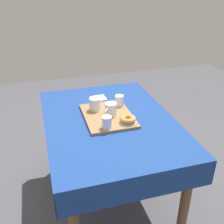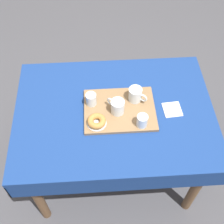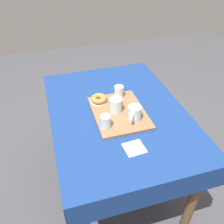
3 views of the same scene
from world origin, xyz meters
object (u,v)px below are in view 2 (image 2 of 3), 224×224
(serving_tray, at_px, (120,110))
(water_glass_near, at_px, (142,121))
(sugar_donut_left, at_px, (97,121))
(tea_mug_left, at_px, (135,95))
(dining_table, at_px, (114,122))
(tea_mug_right, at_px, (117,107))
(donut_plate_left, at_px, (97,123))
(water_glass_far, at_px, (91,99))
(paper_napkin, at_px, (172,110))

(serving_tray, bearing_deg, water_glass_near, -45.45)
(sugar_donut_left, bearing_deg, tea_mug_left, 34.57)
(dining_table, xyz_separation_m, serving_tray, (0.03, -0.00, 0.12))
(serving_tray, xyz_separation_m, sugar_donut_left, (-0.14, -0.10, 0.04))
(serving_tray, bearing_deg, dining_table, 174.52)
(tea_mug_right, bearing_deg, serving_tray, 40.62)
(donut_plate_left, bearing_deg, tea_mug_right, 33.22)
(dining_table, height_order, donut_plate_left, donut_plate_left)
(water_glass_near, xyz_separation_m, water_glass_far, (-0.29, 0.18, 0.00))
(tea_mug_right, bearing_deg, dining_table, 134.16)
(sugar_donut_left, bearing_deg, tea_mug_right, 33.22)
(dining_table, xyz_separation_m, tea_mug_right, (0.02, -0.02, 0.18))
(paper_napkin, bearing_deg, serving_tray, 178.25)
(water_glass_near, distance_m, paper_napkin, 0.24)
(donut_plate_left, distance_m, sugar_donut_left, 0.02)
(serving_tray, distance_m, sugar_donut_left, 0.18)
(water_glass_far, relative_size, paper_napkin, 0.72)
(tea_mug_left, relative_size, tea_mug_right, 1.08)
(water_glass_near, relative_size, paper_napkin, 0.72)
(water_glass_far, xyz_separation_m, donut_plate_left, (0.03, -0.15, -0.03))
(water_glass_near, height_order, sugar_donut_left, water_glass_near)
(paper_napkin, bearing_deg, donut_plate_left, -169.48)
(tea_mug_right, relative_size, water_glass_near, 1.29)
(sugar_donut_left, distance_m, paper_napkin, 0.48)
(dining_table, distance_m, serving_tray, 0.13)
(water_glass_near, distance_m, water_glass_far, 0.34)
(water_glass_near, relative_size, water_glass_far, 1.00)
(donut_plate_left, bearing_deg, serving_tray, 34.12)
(tea_mug_left, relative_size, sugar_donut_left, 1.02)
(serving_tray, xyz_separation_m, tea_mug_right, (-0.02, -0.01, 0.05))
(dining_table, bearing_deg, tea_mug_right, -45.84)
(water_glass_far, height_order, sugar_donut_left, water_glass_far)
(water_glass_far, bearing_deg, water_glass_near, -31.57)
(tea_mug_right, height_order, water_glass_far, tea_mug_right)
(water_glass_near, xyz_separation_m, donut_plate_left, (-0.26, 0.02, -0.03))
(tea_mug_right, bearing_deg, sugar_donut_left, -146.78)
(sugar_donut_left, bearing_deg, paper_napkin, 10.52)
(tea_mug_left, bearing_deg, donut_plate_left, -145.43)
(dining_table, distance_m, tea_mug_left, 0.23)
(donut_plate_left, bearing_deg, sugar_donut_left, 0.00)
(dining_table, relative_size, serving_tray, 2.84)
(dining_table, relative_size, tea_mug_left, 10.98)
(water_glass_far, height_order, donut_plate_left, water_glass_far)
(dining_table, distance_m, water_glass_near, 0.26)
(water_glass_near, bearing_deg, water_glass_far, 148.43)
(tea_mug_left, xyz_separation_m, paper_napkin, (0.22, -0.08, -0.06))
(sugar_donut_left, relative_size, paper_napkin, 0.98)
(tea_mug_left, xyz_separation_m, sugar_donut_left, (-0.25, -0.17, -0.02))
(tea_mug_right, height_order, water_glass_near, tea_mug_right)
(sugar_donut_left, xyz_separation_m, paper_napkin, (0.47, 0.09, -0.04))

